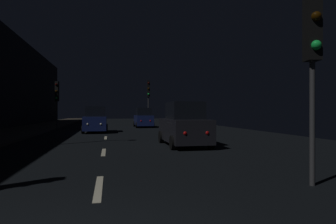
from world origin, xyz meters
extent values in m
cube|color=black|center=(0.00, 24.50, -0.01)|extent=(26.28, 84.00, 0.02)
cube|color=#38332B|center=(-6.94, 24.50, 0.07)|extent=(4.40, 84.00, 0.15)
cube|color=beige|center=(0.00, 3.00, 0.01)|extent=(0.16, 2.20, 0.01)
cube|color=beige|center=(0.00, 8.64, 0.01)|extent=(0.16, 2.20, 0.01)
cube|color=beige|center=(0.00, 15.33, 0.01)|extent=(0.16, 2.20, 0.01)
cylinder|color=#38383A|center=(-4.64, 25.42, 1.33)|extent=(0.12, 0.12, 2.66)
cube|color=black|center=(-4.64, 25.42, 3.61)|extent=(0.36, 0.39, 1.90)
sphere|color=black|center=(-4.67, 25.24, 4.25)|extent=(0.22, 0.22, 0.22)
sphere|color=black|center=(-4.67, 25.24, 3.61)|extent=(0.22, 0.22, 0.22)
sphere|color=#19D84C|center=(-4.67, 25.24, 2.98)|extent=(0.22, 0.22, 0.22)
cylinder|color=#38383A|center=(4.64, 29.44, 1.69)|extent=(0.12, 0.12, 3.38)
cube|color=black|center=(4.64, 29.44, 4.33)|extent=(0.31, 0.34, 1.90)
sphere|color=black|center=(4.64, 29.26, 4.96)|extent=(0.22, 0.22, 0.22)
sphere|color=black|center=(4.64, 29.26, 4.33)|extent=(0.22, 0.22, 0.22)
sphere|color=#19D84C|center=(4.64, 29.26, 3.69)|extent=(0.22, 0.22, 0.22)
cylinder|color=#38383A|center=(4.74, 2.23, 1.41)|extent=(0.12, 0.12, 2.83)
cube|color=black|center=(4.74, 2.23, 3.78)|extent=(0.37, 0.40, 1.90)
sphere|color=black|center=(4.70, 2.06, 3.78)|extent=(0.22, 0.22, 0.22)
sphere|color=#19D84C|center=(4.70, 2.06, 3.14)|extent=(0.22, 0.22, 0.22)
cube|color=#141E51|center=(-0.87, 20.59, 0.75)|extent=(1.74, 4.07, 1.07)
cube|color=black|center=(-0.87, 20.74, 1.69)|extent=(1.48, 2.04, 0.81)
cylinder|color=black|center=(-0.01, 19.17, 0.31)|extent=(0.21, 0.62, 0.62)
cylinder|color=black|center=(-1.72, 19.17, 0.31)|extent=(0.21, 0.62, 0.62)
cylinder|color=black|center=(-0.01, 22.02, 0.31)|extent=(0.21, 0.62, 0.62)
cylinder|color=black|center=(-1.72, 22.02, 0.31)|extent=(0.21, 0.62, 0.62)
sphere|color=white|center=(-0.39, 18.60, 0.75)|extent=(0.17, 0.17, 0.17)
sphere|color=white|center=(-1.35, 18.60, 0.75)|extent=(0.17, 0.17, 0.17)
sphere|color=red|center=(-0.39, 22.59, 0.75)|extent=(0.17, 0.17, 0.17)
sphere|color=red|center=(-1.35, 22.59, 0.75)|extent=(0.17, 0.17, 0.17)
cube|color=black|center=(3.84, 10.28, 0.77)|extent=(1.79, 4.17, 1.09)
cube|color=black|center=(3.84, 10.13, 1.73)|extent=(1.52, 2.08, 0.83)
cylinder|color=black|center=(2.97, 11.74, 0.32)|extent=(0.22, 0.63, 0.63)
cylinder|color=black|center=(4.72, 11.74, 0.32)|extent=(0.22, 0.63, 0.63)
cylinder|color=black|center=(2.97, 8.82, 0.32)|extent=(0.22, 0.63, 0.63)
cylinder|color=black|center=(4.72, 8.82, 0.32)|extent=(0.22, 0.63, 0.63)
sphere|color=slate|center=(3.35, 12.32, 0.77)|extent=(0.18, 0.18, 0.18)
sphere|color=slate|center=(4.33, 12.32, 0.77)|extent=(0.18, 0.18, 0.18)
sphere|color=red|center=(3.35, 8.24, 0.77)|extent=(0.18, 0.18, 0.18)
sphere|color=red|center=(4.33, 8.24, 0.77)|extent=(0.18, 0.18, 0.18)
cube|color=#141E51|center=(3.84, 27.51, 0.74)|extent=(1.73, 4.04, 1.06)
cube|color=black|center=(3.84, 27.37, 1.68)|extent=(1.47, 2.02, 0.81)
cylinder|color=black|center=(2.99, 28.92, 0.31)|extent=(0.21, 0.62, 0.62)
cylinder|color=black|center=(4.69, 28.92, 0.31)|extent=(0.21, 0.62, 0.62)
cylinder|color=black|center=(2.99, 26.10, 0.31)|extent=(0.21, 0.62, 0.62)
cylinder|color=black|center=(4.69, 26.10, 0.31)|extent=(0.21, 0.62, 0.62)
sphere|color=slate|center=(3.37, 29.49, 0.74)|extent=(0.17, 0.17, 0.17)
sphere|color=slate|center=(4.32, 29.49, 0.74)|extent=(0.17, 0.17, 0.17)
sphere|color=red|center=(3.37, 25.53, 0.74)|extent=(0.17, 0.17, 0.17)
sphere|color=red|center=(4.32, 25.53, 0.74)|extent=(0.17, 0.17, 0.17)
camera|label=1|loc=(0.23, -3.51, 1.67)|focal=30.83mm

